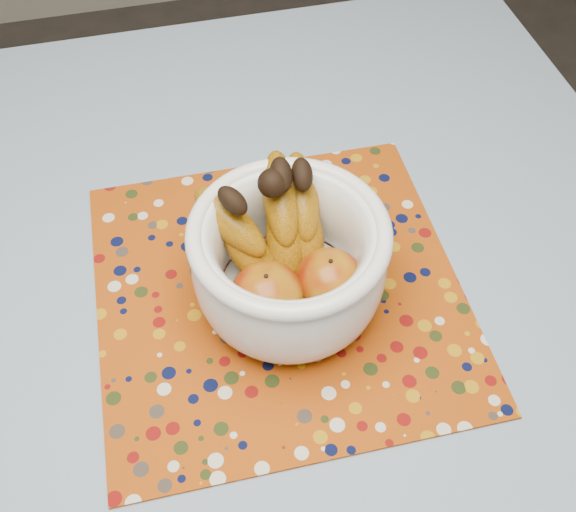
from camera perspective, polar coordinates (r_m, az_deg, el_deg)
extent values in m
cube|color=brown|center=(0.85, -6.66, -8.00)|extent=(1.20, 1.20, 0.04)
cylinder|color=brown|center=(1.56, 10.84, 5.83)|extent=(0.06, 0.06, 0.71)
cube|color=slate|center=(0.83, -6.82, -7.14)|extent=(1.32, 1.32, 0.01)
cube|color=#9B3B08|center=(0.85, -0.76, -2.96)|extent=(0.46, 0.46, 0.00)
cylinder|color=white|center=(0.84, 0.08, -3.39)|extent=(0.12, 0.12, 0.01)
cylinder|color=white|center=(0.83, 0.08, -2.94)|extent=(0.17, 0.17, 0.01)
torus|color=white|center=(0.74, 0.09, 2.00)|extent=(0.23, 0.23, 0.02)
ellipsoid|color=maroon|center=(0.77, -1.80, -3.42)|extent=(0.09, 0.09, 0.08)
ellipsoid|color=maroon|center=(0.79, 3.50, -2.06)|extent=(0.08, 0.08, 0.07)
sphere|color=black|center=(0.76, -1.33, 6.19)|extent=(0.03, 0.03, 0.03)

